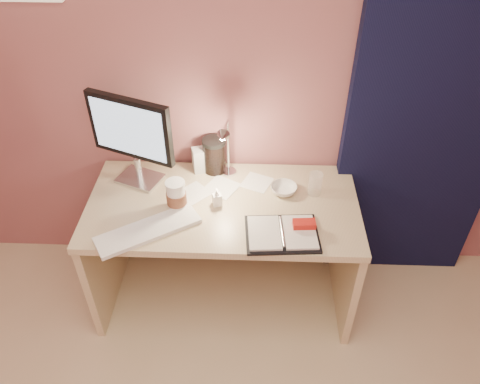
{
  "coord_description": "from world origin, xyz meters",
  "views": [
    {
      "loc": [
        0.16,
        -0.43,
        2.31
      ],
      "look_at": [
        0.09,
        1.33,
        0.85
      ],
      "focal_mm": 35.0,
      "sensor_mm": 36.0,
      "label": 1
    }
  ],
  "objects_px": {
    "clear_cup": "(315,184)",
    "keyboard": "(148,230)",
    "desk": "(225,225)",
    "coffee_cup": "(176,196)",
    "planner": "(284,233)",
    "product_box": "(201,160)",
    "bowl": "(284,189)",
    "dark_jar": "(215,157)",
    "lotion_bottle": "(217,197)",
    "monitor": "(132,133)",
    "desk_lamp": "(229,148)"
  },
  "relations": [
    {
      "from": "lotion_bottle",
      "to": "desk_lamp",
      "type": "bearing_deg",
      "value": 73.5
    },
    {
      "from": "bowl",
      "to": "product_box",
      "type": "relative_size",
      "value": 0.99
    },
    {
      "from": "dark_jar",
      "to": "lotion_bottle",
      "type": "bearing_deg",
      "value": -83.28
    },
    {
      "from": "keyboard",
      "to": "planner",
      "type": "xyz_separation_m",
      "value": [
        0.65,
        0.0,
        0.0
      ]
    },
    {
      "from": "dark_jar",
      "to": "product_box",
      "type": "bearing_deg",
      "value": -177.23
    },
    {
      "from": "keyboard",
      "to": "bowl",
      "type": "bearing_deg",
      "value": -6.8
    },
    {
      "from": "desk",
      "to": "lotion_bottle",
      "type": "xyz_separation_m",
      "value": [
        -0.03,
        -0.08,
        0.28
      ]
    },
    {
      "from": "coffee_cup",
      "to": "desk_lamp",
      "type": "relative_size",
      "value": 0.45
    },
    {
      "from": "keyboard",
      "to": "monitor",
      "type": "bearing_deg",
      "value": 74.15
    },
    {
      "from": "monitor",
      "to": "coffee_cup",
      "type": "bearing_deg",
      "value": -20.68
    },
    {
      "from": "bowl",
      "to": "lotion_bottle",
      "type": "xyz_separation_m",
      "value": [
        -0.34,
        -0.11,
        0.03
      ]
    },
    {
      "from": "bowl",
      "to": "dark_jar",
      "type": "xyz_separation_m",
      "value": [
        -0.38,
        0.19,
        0.07
      ]
    },
    {
      "from": "keyboard",
      "to": "coffee_cup",
      "type": "relative_size",
      "value": 3.09
    },
    {
      "from": "keyboard",
      "to": "coffee_cup",
      "type": "xyz_separation_m",
      "value": [
        0.12,
        0.18,
        0.07
      ]
    },
    {
      "from": "clear_cup",
      "to": "keyboard",
      "type": "bearing_deg",
      "value": -158.64
    },
    {
      "from": "desk",
      "to": "clear_cup",
      "type": "distance_m",
      "value": 0.56
    },
    {
      "from": "monitor",
      "to": "planner",
      "type": "height_order",
      "value": "monitor"
    },
    {
      "from": "clear_cup",
      "to": "lotion_bottle",
      "type": "bearing_deg",
      "value": -167.73
    },
    {
      "from": "clear_cup",
      "to": "dark_jar",
      "type": "relative_size",
      "value": 0.7
    },
    {
      "from": "keyboard",
      "to": "desk_lamp",
      "type": "relative_size",
      "value": 1.39
    },
    {
      "from": "desk_lamp",
      "to": "planner",
      "type": "bearing_deg",
      "value": -47.87
    },
    {
      "from": "keyboard",
      "to": "lotion_bottle",
      "type": "height_order",
      "value": "lotion_bottle"
    },
    {
      "from": "desk",
      "to": "coffee_cup",
      "type": "xyz_separation_m",
      "value": [
        -0.23,
        -0.11,
        0.3
      ]
    },
    {
      "from": "monitor",
      "to": "product_box",
      "type": "xyz_separation_m",
      "value": [
        0.33,
        0.1,
        -0.23
      ]
    },
    {
      "from": "keyboard",
      "to": "bowl",
      "type": "height_order",
      "value": "bowl"
    },
    {
      "from": "desk_lamp",
      "to": "bowl",
      "type": "bearing_deg",
      "value": -7.43
    },
    {
      "from": "clear_cup",
      "to": "dark_jar",
      "type": "height_order",
      "value": "dark_jar"
    },
    {
      "from": "monitor",
      "to": "keyboard",
      "type": "height_order",
      "value": "monitor"
    },
    {
      "from": "planner",
      "to": "product_box",
      "type": "height_order",
      "value": "product_box"
    },
    {
      "from": "planner",
      "to": "product_box",
      "type": "distance_m",
      "value": 0.67
    },
    {
      "from": "monitor",
      "to": "coffee_cup",
      "type": "relative_size",
      "value": 3.08
    },
    {
      "from": "coffee_cup",
      "to": "monitor",
      "type": "bearing_deg",
      "value": 137.09
    },
    {
      "from": "keyboard",
      "to": "lotion_bottle",
      "type": "bearing_deg",
      "value": 1.09
    },
    {
      "from": "desk_lamp",
      "to": "monitor",
      "type": "bearing_deg",
      "value": -174.71
    },
    {
      "from": "clear_cup",
      "to": "dark_jar",
      "type": "xyz_separation_m",
      "value": [
        -0.54,
        0.19,
        0.03
      ]
    },
    {
      "from": "planner",
      "to": "clear_cup",
      "type": "xyz_separation_m",
      "value": [
        0.17,
        0.32,
        0.05
      ]
    },
    {
      "from": "desk",
      "to": "dark_jar",
      "type": "xyz_separation_m",
      "value": [
        -0.06,
        0.21,
        0.32
      ]
    },
    {
      "from": "keyboard",
      "to": "lotion_bottle",
      "type": "distance_m",
      "value": 0.38
    },
    {
      "from": "keyboard",
      "to": "product_box",
      "type": "height_order",
      "value": "product_box"
    },
    {
      "from": "clear_cup",
      "to": "product_box",
      "type": "xyz_separation_m",
      "value": [
        -0.61,
        0.18,
        0.01
      ]
    },
    {
      "from": "coffee_cup",
      "to": "product_box",
      "type": "relative_size",
      "value": 1.17
    },
    {
      "from": "desk",
      "to": "bowl",
      "type": "bearing_deg",
      "value": 4.82
    },
    {
      "from": "planner",
      "to": "dark_jar",
      "type": "xyz_separation_m",
      "value": [
        -0.37,
        0.5,
        0.08
      ]
    },
    {
      "from": "lotion_bottle",
      "to": "desk",
      "type": "bearing_deg",
      "value": 71.42
    },
    {
      "from": "planner",
      "to": "lotion_bottle",
      "type": "bearing_deg",
      "value": 143.99
    },
    {
      "from": "planner",
      "to": "bowl",
      "type": "distance_m",
      "value": 0.32
    },
    {
      "from": "lotion_bottle",
      "to": "dark_jar",
      "type": "distance_m",
      "value": 0.3
    },
    {
      "from": "bowl",
      "to": "desk",
      "type": "bearing_deg",
      "value": -175.18
    },
    {
      "from": "keyboard",
      "to": "clear_cup",
      "type": "bearing_deg",
      "value": -11.31
    },
    {
      "from": "coffee_cup",
      "to": "lotion_bottle",
      "type": "height_order",
      "value": "coffee_cup"
    }
  ]
}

